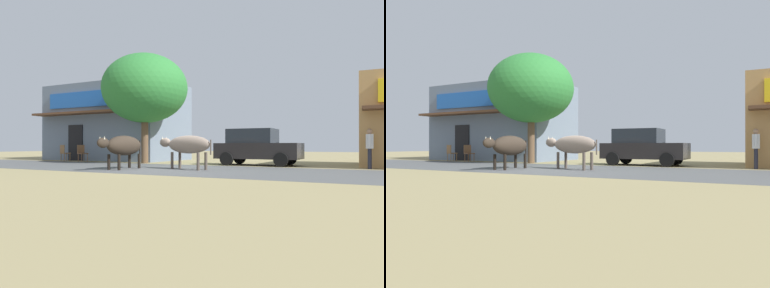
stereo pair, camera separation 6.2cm
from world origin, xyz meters
The scene contains 10 objects.
ground centered at (0.00, 0.00, 0.00)m, with size 80.00×80.00×0.00m, color #948659.
asphalt_road centered at (0.00, 0.00, 0.00)m, with size 72.00×5.50×0.00m, color #505253.
storefront_left_cafe centered at (-7.59, 6.12, 2.30)m, with size 8.13×5.59×4.58m.
roadside_tree centered at (-3.41, 3.13, 3.76)m, with size 4.33×4.33×5.50m.
parked_hatchback_car centered at (2.17, 3.91, 0.84)m, with size 3.72×1.88×1.64m.
cow_near_brown centered at (-1.50, -0.99, 0.88)m, with size 0.70×2.54×1.27m.
cow_far_dark centered at (0.66, 0.06, 0.92)m, with size 2.60×1.12×1.27m.
pedestrian_by_shop centered at (6.74, 3.41, 0.90)m, with size 0.26×0.61×1.54m.
cafe_chair_near_tree centered at (-7.51, 2.99, 0.51)m, with size 0.53×0.53×0.92m.
cafe_chair_by_doorway centered at (-8.75, 2.88, 0.51)m, with size 0.53×0.53×0.92m.
Camera 1 is at (6.99, -11.75, 0.90)m, focal length 33.47 mm.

